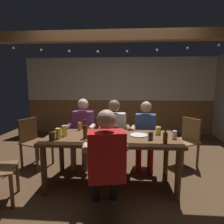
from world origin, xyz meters
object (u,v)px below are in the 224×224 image
(pint_glass_2, at_px, (116,130))
(pint_glass_7, at_px, (52,136))
(dining_table, at_px, (111,143))
(bottle_1, at_px, (110,134))
(pint_glass_1, at_px, (175,135))
(person_2, at_px, (145,132))
(pint_glass_8, at_px, (58,133))
(person_0, at_px, (82,129))
(person_1, at_px, (114,130))
(condiment_caddy, at_px, (106,132))
(pint_glass_6, at_px, (151,136))
(bottle_2, at_px, (165,138))
(chair_empty_near_right, at_px, (33,140))
(pint_glass_4, at_px, (80,126))
(table_candle, at_px, (95,140))
(pint_glass_5, at_px, (65,131))
(chair_empty_near_left, at_px, (186,140))
(pint_glass_0, at_px, (102,128))
(pint_glass_3, at_px, (158,131))
(plate_0, at_px, (139,135))
(bottle_0, at_px, (85,131))

(pint_glass_2, height_order, pint_glass_7, pint_glass_2)
(dining_table, xyz_separation_m, bottle_1, (-0.01, -0.23, 0.20))
(pint_glass_1, bearing_deg, person_2, 115.04)
(pint_glass_8, bearing_deg, dining_table, 11.80)
(person_0, relative_size, pint_glass_1, 10.81)
(person_1, xyz_separation_m, condiment_caddy, (-0.09, -0.53, 0.08))
(pint_glass_6, bearing_deg, bottle_2, -41.56)
(person_1, xyz_separation_m, pint_glass_2, (0.05, -0.49, 0.12))
(person_2, distance_m, chair_empty_near_right, 2.07)
(person_1, xyz_separation_m, pint_glass_4, (-0.57, -0.29, 0.13))
(table_candle, distance_m, pint_glass_1, 1.12)
(pint_glass_5, distance_m, pint_glass_7, 0.25)
(chair_empty_near_left, xyz_separation_m, pint_glass_1, (-0.44, -0.84, 0.32))
(person_1, distance_m, pint_glass_8, 1.12)
(person_0, xyz_separation_m, person_1, (0.59, 0.01, 0.00))
(table_candle, bearing_deg, chair_empty_near_left, 36.38)
(pint_glass_2, bearing_deg, condiment_caddy, -163.97)
(pint_glass_0, xyz_separation_m, pint_glass_3, (0.89, -0.17, 0.01))
(pint_glass_4, xyz_separation_m, pint_glass_5, (-0.14, -0.38, 0.01))
(bottle_1, relative_size, pint_glass_0, 2.48)
(chair_empty_near_left, height_order, bottle_2, bottle_2)
(plate_0, xyz_separation_m, bottle_2, (0.31, -0.35, 0.07))
(person_1, xyz_separation_m, pint_glass_8, (-0.75, -0.82, 0.13))
(table_candle, bearing_deg, pint_glass_8, 162.55)
(bottle_2, height_order, pint_glass_7, bottle_2)
(person_1, bearing_deg, chair_empty_near_left, 178.93)
(bottle_1, xyz_separation_m, pint_glass_3, (0.72, 0.40, -0.04))
(person_2, height_order, pint_glass_3, person_2)
(chair_empty_near_left, relative_size, bottle_1, 3.51)
(pint_glass_3, bearing_deg, pint_glass_6, -117.91)
(pint_glass_7, bearing_deg, pint_glass_2, 26.03)
(bottle_0, xyz_separation_m, pint_glass_6, (0.92, -0.02, -0.05))
(person_0, relative_size, condiment_caddy, 8.87)
(person_1, relative_size, bottle_2, 6.31)
(person_1, xyz_separation_m, chair_empty_near_left, (1.33, 0.13, -0.20))
(pint_glass_0, bearing_deg, pint_glass_6, -32.43)
(person_1, relative_size, pint_glass_1, 10.67)
(person_2, bearing_deg, pint_glass_0, 30.28)
(condiment_caddy, bearing_deg, pint_glass_0, 113.96)
(pint_glass_3, bearing_deg, person_2, 106.36)
(pint_glass_0, bearing_deg, pint_glass_8, -138.71)
(dining_table, height_order, pint_glass_5, pint_glass_5)
(person_0, xyz_separation_m, pint_glass_0, (0.41, -0.32, 0.11))
(person_2, relative_size, condiment_caddy, 8.57)
(condiment_caddy, height_order, pint_glass_1, pint_glass_1)
(person_2, height_order, pint_glass_2, person_2)
(pint_glass_1, bearing_deg, dining_table, 176.80)
(chair_empty_near_left, height_order, pint_glass_6, chair_empty_near_left)
(person_1, relative_size, bottle_1, 4.89)
(chair_empty_near_right, relative_size, plate_0, 3.42)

